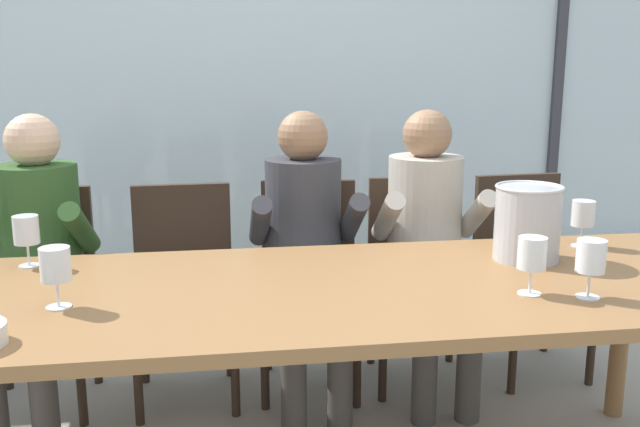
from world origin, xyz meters
The scene contains 19 objects.
ground centered at (0.00, 1.00, 0.00)m, with size 14.00×14.00×0.00m, color #9E9384.
window_glass_panel centered at (0.00, 2.12, 1.30)m, with size 7.83×0.03×2.60m, color silver.
window_mullion_right centered at (1.76, 2.10, 1.30)m, with size 0.06×0.06×2.60m, color #38383D.
hillside_vineyard centered at (0.00, 6.50, 0.87)m, with size 13.83×2.40×1.74m, color #477A38.
dining_table centered at (0.00, 0.00, 0.67)m, with size 2.63×0.95×0.73m.
chair_near_curtain centered at (-1.10, 0.89, 0.53)m, with size 0.44×0.44×0.90m.
chair_left_of_center centered at (-0.51, 0.87, 0.53)m, with size 0.46×0.46×0.90m.
chair_center centered at (0.03, 0.89, 0.53)m, with size 0.48×0.48×0.90m.
chair_right_of_center centered at (0.53, 0.89, 0.53)m, with size 0.48×0.48×0.90m.
chair_near_window_right centered at (1.05, 0.91, 0.53)m, with size 0.47×0.47×0.90m.
person_olive_shirt centered at (-1.07, 0.75, 0.70)m, with size 0.48×0.63×1.21m.
person_charcoal_jacket centered at (0.00, 0.75, 0.70)m, with size 0.46×0.61×1.21m.
person_beige_jumper centered at (0.53, 0.75, 0.70)m, with size 0.47×0.62×1.21m.
ice_bucket_primary centered at (0.70, 0.18, 0.87)m, with size 0.23×0.23×0.26m.
wine_glass_by_left_taster centered at (-0.81, -0.09, 0.86)m, with size 0.08×0.08×0.17m.
wine_glass_near_bucket centered at (-0.99, 0.35, 0.85)m, with size 0.08×0.08×0.17m.
wine_glass_center_pour centered at (0.70, -0.23, 0.85)m, with size 0.08×0.08×0.17m.
wine_glass_by_right_taster centered at (0.98, 0.31, 0.85)m, with size 0.08×0.08×0.17m.
wine_glass_spare_empty centered at (0.55, -0.17, 0.85)m, with size 0.08×0.08×0.17m.
Camera 1 is at (-0.36, -2.01, 1.40)m, focal length 38.91 mm.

